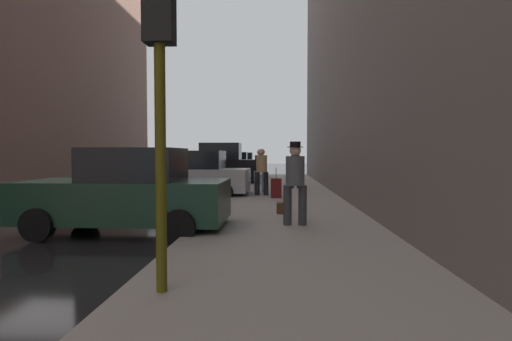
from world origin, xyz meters
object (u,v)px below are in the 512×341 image
rolling_suitcase (276,188)px  pedestrian_in_red_jacket (295,167)px  parked_gray_coupe (231,166)px  pedestrian_in_tan_coat (262,169)px  parked_silver_sedan (194,176)px  pedestrian_in_jeans (260,168)px  duffel_bag (283,208)px  fire_hydrant (245,183)px  pedestrian_with_beanie (295,179)px  parked_black_suv (218,166)px  traffic_light (160,53)px  parked_dark_green_sedan (128,193)px  parked_blue_sedan (239,164)px

rolling_suitcase → pedestrian_in_red_jacket: bearing=77.5°
parked_gray_coupe → pedestrian_in_tan_coat: bearing=-78.2°
parked_silver_sedan → parked_gray_coupe: size_ratio=1.01×
pedestrian_in_jeans → duffel_bag: size_ratio=3.89×
fire_hydrant → pedestrian_with_beanie: 7.95m
pedestrian_with_beanie → duffel_bag: size_ratio=4.04×
parked_silver_sedan → pedestrian_in_tan_coat: size_ratio=2.49×
parked_black_suv → duffel_bag: size_ratio=10.48×
parked_gray_coupe → rolling_suitcase: size_ratio=4.08×
traffic_light → pedestrian_in_jeans: (0.60, 11.50, -1.65)m
parked_gray_coupe → fire_hydrant: (1.80, -10.70, -0.35)m
parked_gray_coupe → fire_hydrant: parked_gray_coupe is taller
duffel_bag → pedestrian_in_tan_coat: bearing=99.1°
duffel_bag → rolling_suitcase: bearing=92.8°
parked_dark_green_sedan → pedestrian_in_red_jacket: size_ratio=2.47×
parked_gray_coupe → traffic_light: 22.79m
parked_blue_sedan → duffel_bag: 23.26m
parked_dark_green_sedan → parked_silver_sedan: (-0.00, 6.68, 0.00)m
parked_gray_coupe → pedestrian_in_tan_coat: 12.54m
parked_gray_coupe → parked_blue_sedan: size_ratio=1.01×
parked_black_suv → pedestrian_in_tan_coat: bearing=-68.2°
parked_silver_sedan → parked_black_suv: size_ratio=0.92×
traffic_light → rolling_suitcase: 9.97m
fire_hydrant → pedestrian_in_tan_coat: bearing=-64.2°
parked_silver_sedan → fire_hydrant: 2.28m
fire_hydrant → rolling_suitcase: bearing=-60.7°
pedestrian_in_red_jacket → pedestrian_with_beanie: bearing=-92.7°
parked_black_suv → rolling_suitcase: parked_black_suv is taller
parked_black_suv → parked_silver_sedan: bearing=-90.0°
parked_dark_green_sedan → pedestrian_in_tan_coat: (2.56, 6.46, 0.26)m
parked_dark_green_sedan → pedestrian_in_red_jacket: 10.36m
parked_dark_green_sedan → parked_black_suv: parked_black_suv is taller
parked_dark_green_sedan → rolling_suitcase: size_ratio=4.06×
parked_gray_coupe → parked_blue_sedan: (0.00, 6.29, 0.00)m
pedestrian_with_beanie → pedestrian_in_tan_coat: bearing=98.7°
parked_gray_coupe → duffel_bag: 17.06m
parked_dark_green_sedan → pedestrian_in_tan_coat: size_ratio=2.47×
pedestrian_in_red_jacket → pedestrian_in_jeans: same height
pedestrian_with_beanie → rolling_suitcase: size_ratio=1.71×
pedestrian_with_beanie → parked_gray_coupe: bearing=100.8°
parked_black_suv → pedestrian_with_beanie: parked_black_suv is taller
parked_dark_green_sedan → pedestrian_in_jeans: 7.99m
parked_silver_sedan → pedestrian_in_tan_coat: pedestrian_in_tan_coat is taller
parked_black_suv → pedestrian_in_jeans: parked_black_suv is taller
parked_dark_green_sedan → parked_gray_coupe: bearing=90.0°
parked_dark_green_sedan → pedestrian_in_tan_coat: bearing=68.4°
parked_blue_sedan → rolling_suitcase: parked_blue_sedan is taller
pedestrian_with_beanie → duffel_bag: 1.92m
pedestrian_with_beanie → pedestrian_in_jeans: bearing=98.2°
pedestrian_in_jeans → fire_hydrant: bearing=146.5°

